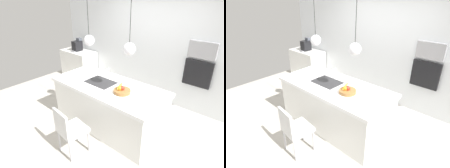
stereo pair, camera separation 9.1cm
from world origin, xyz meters
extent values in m
plane|color=#BCB7AD|center=(0.00, 0.00, 0.00)|extent=(6.60, 6.60, 0.00)
cube|color=white|center=(0.00, 1.65, 1.30)|extent=(6.00, 0.10, 2.60)
cube|color=white|center=(0.00, 0.00, 0.42)|extent=(2.14, 0.93, 0.85)
cube|color=white|center=(0.00, 0.00, 0.88)|extent=(2.20, 0.99, 0.06)
cube|color=#2D2D30|center=(-0.19, 0.00, 0.90)|extent=(0.56, 0.40, 0.02)
cylinder|color=silver|center=(-0.19, 0.24, 1.02)|extent=(0.02, 0.02, 0.22)
cylinder|color=silver|center=(-0.19, 0.16, 1.12)|extent=(0.02, 0.16, 0.02)
cylinder|color=#9E6B38|center=(0.39, -0.07, 0.94)|extent=(0.29, 0.29, 0.06)
sphere|color=#B22D1E|center=(0.38, -0.07, 1.00)|extent=(0.08, 0.08, 0.08)
sphere|color=#B22D1E|center=(0.39, -0.07, 0.99)|extent=(0.08, 0.08, 0.08)
sphere|color=orange|center=(0.36, -0.10, 0.99)|extent=(0.08, 0.08, 0.08)
ellipsoid|color=yellow|center=(0.34, -0.07, 1.02)|extent=(0.07, 0.19, 0.10)
cube|color=white|center=(-2.40, 1.28, 0.42)|extent=(1.10, 0.60, 0.85)
cube|color=black|center=(-2.42, 1.28, 1.00)|extent=(0.20, 0.28, 0.30)
cube|color=gray|center=(-2.42, 1.11, 0.86)|extent=(0.16, 0.08, 0.02)
cube|color=#4C515B|center=(-2.42, 1.36, 1.19)|extent=(0.14, 0.11, 0.08)
cube|color=#9E9EA3|center=(1.10, 1.58, 1.44)|extent=(0.54, 0.08, 0.34)
cube|color=black|center=(1.10, 1.58, 0.94)|extent=(0.56, 0.08, 0.56)
cube|color=silver|center=(0.04, -0.91, 0.44)|extent=(0.45, 0.45, 0.06)
cube|color=silver|center=(0.02, -1.09, 0.67)|extent=(0.39, 0.08, 0.39)
cylinder|color=#B2B2B7|center=(0.23, -0.75, 0.21)|extent=(0.04, 0.04, 0.41)
cylinder|color=#B2B2B7|center=(-0.12, -0.71, 0.21)|extent=(0.04, 0.04, 0.41)
cylinder|color=#B2B2B7|center=(0.19, -1.10, 0.21)|extent=(0.04, 0.04, 0.41)
cylinder|color=#B2B2B7|center=(-0.15, -1.06, 0.21)|extent=(0.04, 0.04, 0.41)
sphere|color=silver|center=(-0.45, 0.00, 1.67)|extent=(0.20, 0.20, 0.20)
cylinder|color=black|center=(-0.45, 0.00, 2.07)|extent=(0.01, 0.01, 0.60)
sphere|color=silver|center=(0.45, 0.00, 1.67)|extent=(0.20, 0.20, 0.20)
cylinder|color=black|center=(0.45, 0.00, 2.07)|extent=(0.01, 0.01, 0.60)
camera|label=1|loc=(2.10, -2.32, 2.44)|focal=30.02mm
camera|label=2|loc=(2.17, -2.26, 2.44)|focal=30.02mm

